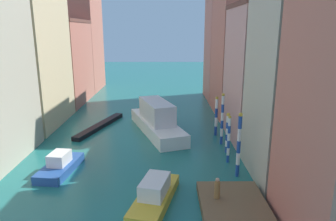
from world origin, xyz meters
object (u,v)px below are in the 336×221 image
object	(u,v)px
mooring_pole_0	(239,145)
mooring_pole_1	(229,139)
mooring_pole_4	(216,116)
vaporetto_white	(157,120)
mooring_pole_3	(222,119)
waterfront_dock	(236,212)
person_on_dock	(217,189)
mooring_pole_2	(227,132)
gondola_black	(100,126)
motorboat_1	(60,165)
motorboat_0	(155,194)

from	to	relation	value
mooring_pole_0	mooring_pole_1	size ratio (longest dim) A/B	1.23
mooring_pole_4	vaporetto_white	xyz separation A→B (m)	(-6.51, 1.17, -0.84)
mooring_pole_3	waterfront_dock	bearing A→B (deg)	-95.79
person_on_dock	mooring_pole_2	bearing A→B (deg)	75.42
waterfront_dock	gondola_black	world-z (taller)	waterfront_dock
mooring_pole_1	gondola_black	distance (m)	16.73
person_on_dock	motorboat_1	distance (m)	13.07
mooring_pole_0	gondola_black	size ratio (longest dim) A/B	0.52
mooring_pole_1	vaporetto_white	world-z (taller)	mooring_pole_1
waterfront_dock	mooring_pole_2	world-z (taller)	mooring_pole_2
waterfront_dock	mooring_pole_4	xyz separation A→B (m)	(1.13, 15.38, 1.94)
gondola_black	mooring_pole_0	bearing A→B (deg)	-43.39
gondola_black	motorboat_1	xyz separation A→B (m)	(-0.81, -11.84, 0.31)
mooring_pole_2	mooring_pole_4	world-z (taller)	mooring_pole_4
mooring_pole_2	motorboat_1	xyz separation A→B (m)	(-14.38, -4.09, -1.44)
waterfront_dock	mooring_pole_4	size ratio (longest dim) A/B	1.58
mooring_pole_0	vaporetto_white	world-z (taller)	mooring_pole_0
waterfront_dock	gondola_black	size ratio (longest dim) A/B	0.69
mooring_pole_3	mooring_pole_4	world-z (taller)	mooring_pole_3
mooring_pole_0	mooring_pole_1	xyz separation A→B (m)	(-0.23, 2.68, -0.49)
mooring_pole_2	mooring_pole_3	distance (m)	2.34
mooring_pole_3	vaporetto_white	world-z (taller)	mooring_pole_3
mooring_pole_2	gondola_black	distance (m)	15.73
mooring_pole_0	mooring_pole_2	bearing A→B (deg)	88.78
person_on_dock	mooring_pole_0	size ratio (longest dim) A/B	0.28
person_on_dock	mooring_pole_3	distance (m)	11.82
waterfront_dock	mooring_pole_2	distance (m)	10.66
mooring_pole_0	gondola_black	xyz separation A→B (m)	(-13.47, 12.73, -2.42)
gondola_black	motorboat_1	bearing A→B (deg)	-93.91
person_on_dock	mooring_pole_3	xyz separation A→B (m)	(2.29, 11.51, 1.43)
mooring_pole_2	vaporetto_white	size ratio (longest dim) A/B	0.31
mooring_pole_2	mooring_pole_3	size ratio (longest dim) A/B	0.74
motorboat_0	waterfront_dock	bearing A→B (deg)	-16.81
vaporetto_white	person_on_dock	bearing A→B (deg)	-74.16
person_on_dock	gondola_black	size ratio (longest dim) A/B	0.14
waterfront_dock	mooring_pole_2	bearing A→B (deg)	82.30
person_on_dock	vaporetto_white	size ratio (longest dim) A/B	0.12
motorboat_0	mooring_pole_0	bearing A→B (deg)	31.56
motorboat_0	motorboat_1	world-z (taller)	motorboat_0
mooring_pole_0	mooring_pole_1	bearing A→B (deg)	94.96
waterfront_dock	vaporetto_white	size ratio (longest dim) A/B	0.55
mooring_pole_4	vaporetto_white	size ratio (longest dim) A/B	0.35
person_on_dock	mooring_pole_2	distance (m)	9.62
gondola_black	motorboat_0	xyz separation A→B (m)	(7.09, -16.65, 0.41)
waterfront_dock	vaporetto_white	xyz separation A→B (m)	(-5.37, 16.55, 1.10)
mooring_pole_4	gondola_black	world-z (taller)	mooring_pole_4
gondola_black	motorboat_0	distance (m)	18.10
person_on_dock	motorboat_1	world-z (taller)	person_on_dock
mooring_pole_2	vaporetto_white	bearing A→B (deg)	137.92
motorboat_1	mooring_pole_1	bearing A→B (deg)	7.27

